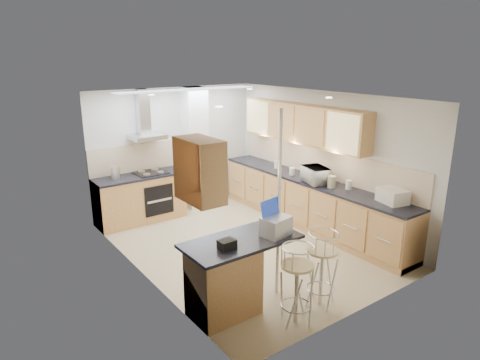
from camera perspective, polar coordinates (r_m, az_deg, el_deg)
ground at (r=7.36m, az=0.60°, el=-8.69°), size 4.80×4.80×0.00m
room_shell at (r=7.33m, az=0.93°, el=3.96°), size 3.64×4.84×2.51m
right_counter at (r=8.10m, az=9.18°, el=-2.97°), size 0.63×4.40×0.92m
back_counter at (r=8.47m, az=-13.15°, el=-2.34°), size 1.70×0.63×0.92m
peninsula at (r=5.51m, az=0.18°, el=-12.35°), size 1.47×0.72×0.94m
microwave at (r=7.69m, az=10.09°, el=0.65°), size 0.48×0.60×0.29m
laptop at (r=5.39m, az=4.82°, el=-6.14°), size 0.39×0.32×0.24m
bag at (r=5.05m, az=-1.75°, el=-8.56°), size 0.20×0.15×0.11m
bar_stool_near at (r=5.25m, az=7.56°, el=-13.68°), size 0.46×0.46×1.01m
bar_stool_end at (r=5.64m, az=10.84°, el=-11.57°), size 0.58×0.58×1.01m
jar_a at (r=8.61m, az=5.00°, el=2.11°), size 0.16×0.16×0.16m
jar_b at (r=8.16m, az=6.97°, el=1.15°), size 0.11×0.11×0.14m
jar_c at (r=7.50m, az=12.11°, el=-0.23°), size 0.17×0.17×0.20m
jar_d at (r=7.48m, az=14.29°, el=-0.61°), size 0.13×0.13×0.16m
bread_bin at (r=6.99m, az=19.69°, el=-1.99°), size 0.42×0.48×0.22m
kettle at (r=8.17m, az=-16.30°, el=0.96°), size 0.16×0.16×0.23m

